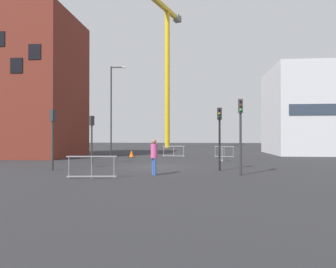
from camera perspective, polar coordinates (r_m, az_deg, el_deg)
ground at (r=21.13m, az=-2.04°, el=-5.90°), size 160.00×160.00×0.00m
brick_building at (r=34.26m, az=-22.94°, el=7.83°), size 8.06×8.84×13.84m
office_block at (r=39.89m, az=24.72°, el=3.73°), size 9.72×10.24×9.78m
construction_crane at (r=58.86m, az=-0.22°, el=13.64°), size 5.71×14.35×25.58m
streetlamp_tall at (r=31.49m, az=-9.96°, el=5.14°), size 1.59×0.24×8.88m
traffic_light_near at (r=23.65m, az=-13.58°, el=0.47°), size 0.37×0.37×3.51m
traffic_light_island at (r=18.80m, az=9.28°, el=1.06°), size 0.29×0.39×3.69m
traffic_light_crosswalk at (r=19.85m, az=-20.11°, el=0.84°), size 0.39×0.33×3.60m
traffic_light_median at (r=16.74m, az=12.95°, el=1.75°), size 0.27×0.38×3.93m
pedestrian_walking at (r=16.42m, az=-2.54°, el=-3.64°), size 0.34×0.34×1.86m
safety_barrier_mid_span at (r=31.12m, az=1.01°, el=-3.11°), size 2.18×0.11×1.08m
safety_barrier_left_run at (r=25.89m, az=9.48°, el=-3.64°), size 0.19×2.08×1.08m
safety_barrier_rear at (r=15.57m, az=-13.63°, el=-5.74°), size 2.36×0.39×1.08m
safety_barrier_front at (r=30.66m, az=10.10°, el=-3.15°), size 1.87×0.24×1.08m
traffic_cone_by_barrier at (r=30.70m, az=-6.60°, el=-3.61°), size 0.67×0.67×0.67m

